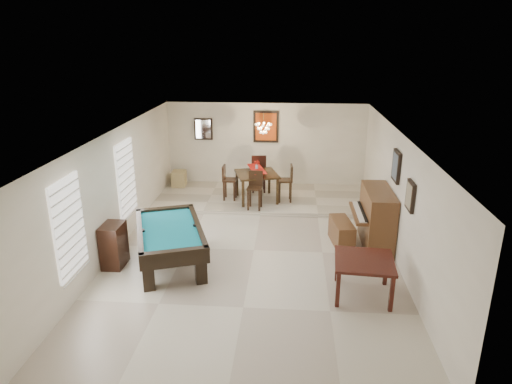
# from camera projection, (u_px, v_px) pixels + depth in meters

# --- Properties ---
(ground_plane) EXTENTS (6.00, 9.00, 0.02)m
(ground_plane) POSITION_uv_depth(u_px,v_px,m) (254.00, 250.00, 10.05)
(ground_plane) COLOR beige
(wall_back) EXTENTS (6.00, 0.04, 2.60)m
(wall_back) POSITION_uv_depth(u_px,v_px,m) (266.00, 146.00, 13.87)
(wall_back) COLOR silver
(wall_back) RESTS_ON ground_plane
(wall_front) EXTENTS (6.00, 0.04, 2.60)m
(wall_front) POSITION_uv_depth(u_px,v_px,m) (223.00, 319.00, 5.38)
(wall_front) COLOR silver
(wall_front) RESTS_ON ground_plane
(wall_left) EXTENTS (0.04, 9.00, 2.60)m
(wall_left) POSITION_uv_depth(u_px,v_px,m) (116.00, 191.00, 9.84)
(wall_left) COLOR silver
(wall_left) RESTS_ON ground_plane
(wall_right) EXTENTS (0.04, 9.00, 2.60)m
(wall_right) POSITION_uv_depth(u_px,v_px,m) (399.00, 198.00, 9.40)
(wall_right) COLOR silver
(wall_right) RESTS_ON ground_plane
(ceiling) EXTENTS (6.00, 9.00, 0.04)m
(ceiling) POSITION_uv_depth(u_px,v_px,m) (254.00, 134.00, 9.20)
(ceiling) COLOR white
(ceiling) RESTS_ON wall_back
(dining_step) EXTENTS (6.00, 2.50, 0.12)m
(dining_step) POSITION_uv_depth(u_px,v_px,m) (263.00, 198.00, 13.09)
(dining_step) COLOR beige
(dining_step) RESTS_ON ground_plane
(window_left_front) EXTENTS (0.06, 1.00, 1.70)m
(window_left_front) POSITION_uv_depth(u_px,v_px,m) (69.00, 227.00, 7.73)
(window_left_front) COLOR white
(window_left_front) RESTS_ON wall_left
(window_left_rear) EXTENTS (0.06, 1.00, 1.70)m
(window_left_rear) POSITION_uv_depth(u_px,v_px,m) (126.00, 178.00, 10.37)
(window_left_rear) COLOR white
(window_left_rear) RESTS_ON wall_left
(pool_table) EXTENTS (1.97, 2.62, 0.78)m
(pool_table) POSITION_uv_depth(u_px,v_px,m) (170.00, 246.00, 9.34)
(pool_table) COLOR black
(pool_table) RESTS_ON ground_plane
(square_table) EXTENTS (1.11, 1.11, 0.71)m
(square_table) POSITION_uv_depth(u_px,v_px,m) (363.00, 277.00, 8.19)
(square_table) COLOR black
(square_table) RESTS_ON ground_plane
(upright_piano) EXTENTS (0.87, 1.56, 1.30)m
(upright_piano) POSITION_uv_depth(u_px,v_px,m) (370.00, 218.00, 10.10)
(upright_piano) COLOR brown
(upright_piano) RESTS_ON ground_plane
(piano_bench) EXTENTS (0.53, 1.04, 0.55)m
(piano_bench) POSITION_uv_depth(u_px,v_px,m) (342.00, 233.00, 10.27)
(piano_bench) COLOR brown
(piano_bench) RESTS_ON ground_plane
(apothecary_chest) EXTENTS (0.40, 0.60, 0.90)m
(apothecary_chest) POSITION_uv_depth(u_px,v_px,m) (114.00, 245.00, 9.24)
(apothecary_chest) COLOR black
(apothecary_chest) RESTS_ON ground_plane
(dining_table) EXTENTS (1.35, 1.35, 0.90)m
(dining_table) POSITION_uv_depth(u_px,v_px,m) (257.00, 184.00, 12.64)
(dining_table) COLOR black
(dining_table) RESTS_ON dining_step
(flower_vase) EXTENTS (0.16, 0.16, 0.24)m
(flower_vase) POSITION_uv_depth(u_px,v_px,m) (257.00, 165.00, 12.46)
(flower_vase) COLOR #9D150D
(flower_vase) RESTS_ON dining_table
(dining_chair_south) EXTENTS (0.41, 0.41, 1.00)m
(dining_chair_south) POSITION_uv_depth(u_px,v_px,m) (255.00, 191.00, 11.96)
(dining_chair_south) COLOR black
(dining_chair_south) RESTS_ON dining_step
(dining_chair_north) EXTENTS (0.46, 0.46, 1.13)m
(dining_chair_north) POSITION_uv_depth(u_px,v_px,m) (259.00, 173.00, 13.31)
(dining_chair_north) COLOR black
(dining_chair_north) RESTS_ON dining_step
(dining_chair_west) EXTENTS (0.37, 0.37, 0.97)m
(dining_chair_west) POSITION_uv_depth(u_px,v_px,m) (230.00, 183.00, 12.68)
(dining_chair_west) COLOR black
(dining_chair_west) RESTS_ON dining_step
(dining_chair_east) EXTENTS (0.41, 0.41, 1.03)m
(dining_chair_east) POSITION_uv_depth(u_px,v_px,m) (285.00, 183.00, 12.54)
(dining_chair_east) COLOR black
(dining_chair_east) RESTS_ON dining_step
(corner_bench) EXTENTS (0.44, 0.53, 0.45)m
(corner_bench) POSITION_uv_depth(u_px,v_px,m) (179.00, 179.00, 13.91)
(corner_bench) COLOR tan
(corner_bench) RESTS_ON dining_step
(chandelier) EXTENTS (0.44, 0.44, 0.60)m
(chandelier) POSITION_uv_depth(u_px,v_px,m) (263.00, 124.00, 12.35)
(chandelier) COLOR #FFE5B2
(chandelier) RESTS_ON ceiling
(back_painting) EXTENTS (0.75, 0.06, 0.95)m
(back_painting) POSITION_uv_depth(u_px,v_px,m) (266.00, 127.00, 13.64)
(back_painting) COLOR #D84C14
(back_painting) RESTS_ON wall_back
(back_mirror) EXTENTS (0.55, 0.06, 0.65)m
(back_mirror) POSITION_uv_depth(u_px,v_px,m) (203.00, 129.00, 13.81)
(back_mirror) COLOR white
(back_mirror) RESTS_ON wall_back
(right_picture_upper) EXTENTS (0.06, 0.55, 0.65)m
(right_picture_upper) POSITION_uv_depth(u_px,v_px,m) (396.00, 166.00, 9.49)
(right_picture_upper) COLOR slate
(right_picture_upper) RESTS_ON wall_right
(right_picture_lower) EXTENTS (0.06, 0.45, 0.55)m
(right_picture_lower) POSITION_uv_depth(u_px,v_px,m) (410.00, 196.00, 8.33)
(right_picture_lower) COLOR gray
(right_picture_lower) RESTS_ON wall_right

